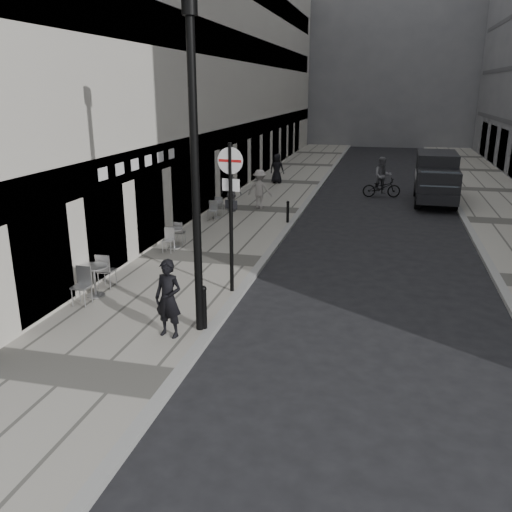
{
  "coord_description": "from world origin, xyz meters",
  "views": [
    {
      "loc": [
        3.66,
        -5.58,
        5.37
      ],
      "look_at": [
        0.66,
        6.86,
        1.4
      ],
      "focal_mm": 38.0,
      "sensor_mm": 36.0,
      "label": 1
    }
  ],
  "objects_px": {
    "sign_post": "(231,199)",
    "cyclist": "(382,182)",
    "panel_van": "(436,175)",
    "lamppost": "(195,157)",
    "walking_man": "(168,299)"
  },
  "relations": [
    {
      "from": "sign_post",
      "to": "cyclist",
      "type": "height_order",
      "value": "sign_post"
    },
    {
      "from": "sign_post",
      "to": "cyclist",
      "type": "distance_m",
      "value": 15.63
    },
    {
      "from": "sign_post",
      "to": "lamppost",
      "type": "bearing_deg",
      "value": -82.92
    },
    {
      "from": "walking_man",
      "to": "lamppost",
      "type": "bearing_deg",
      "value": 52.67
    },
    {
      "from": "cyclist",
      "to": "panel_van",
      "type": "bearing_deg",
      "value": -27.45
    },
    {
      "from": "sign_post",
      "to": "panel_van",
      "type": "distance_m",
      "value": 15.62
    },
    {
      "from": "sign_post",
      "to": "panel_van",
      "type": "relative_size",
      "value": 0.78
    },
    {
      "from": "lamppost",
      "to": "panel_van",
      "type": "xyz_separation_m",
      "value": [
        6.24,
        16.79,
        -2.67
      ]
    },
    {
      "from": "walking_man",
      "to": "panel_van",
      "type": "bearing_deg",
      "value": 78.64
    },
    {
      "from": "lamppost",
      "to": "sign_post",
      "type": "bearing_deg",
      "value": 89.19
    },
    {
      "from": "lamppost",
      "to": "cyclist",
      "type": "distance_m",
      "value": 18.26
    },
    {
      "from": "walking_man",
      "to": "sign_post",
      "type": "relative_size",
      "value": 0.44
    },
    {
      "from": "panel_van",
      "to": "sign_post",
      "type": "bearing_deg",
      "value": -112.12
    },
    {
      "from": "walking_man",
      "to": "lamppost",
      "type": "relative_size",
      "value": 0.25
    },
    {
      "from": "sign_post",
      "to": "cyclist",
      "type": "bearing_deg",
      "value": 84.28
    }
  ]
}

